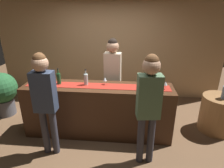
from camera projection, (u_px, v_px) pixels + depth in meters
ground_plane at (99, 132)px, 3.88m from camera, size 10.00×10.00×0.00m
back_wall at (109, 44)px, 5.10m from camera, size 6.00×0.12×2.90m
bar_counter at (98, 110)px, 3.69m from camera, size 2.77×0.60×1.01m
counter_runner_cloth at (97, 86)px, 3.50m from camera, size 2.63×0.28×0.01m
wine_bottle_green at (59, 78)px, 3.56m from camera, size 0.07×0.07×0.30m
wine_bottle_amber at (41, 78)px, 3.59m from camera, size 0.07×0.07×0.30m
wine_bottle_clear at (86, 79)px, 3.52m from camera, size 0.07×0.07×0.30m
wine_glass_near_customer at (165, 84)px, 3.33m from camera, size 0.07×0.07×0.14m
wine_glass_mid_counter at (105, 79)px, 3.53m from camera, size 0.07×0.07×0.14m
bartender at (113, 71)px, 3.98m from camera, size 0.35×0.25×1.79m
customer_sipping at (149, 100)px, 2.74m from camera, size 0.36×0.25×1.78m
customer_browsing at (44, 95)px, 2.95m from camera, size 0.34×0.25×1.75m
round_side_table at (218, 114)px, 3.82m from camera, size 0.68×0.68×0.74m
potted_plant_tall at (2, 91)px, 4.33m from camera, size 0.69×0.69×1.01m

